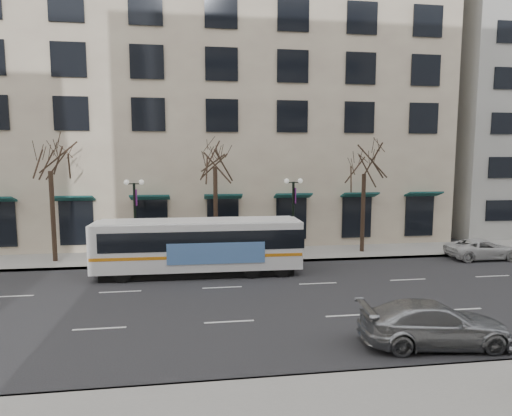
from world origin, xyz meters
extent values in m
plane|color=black|center=(0.00, 0.00, 0.00)|extent=(160.00, 160.00, 0.00)
cube|color=gray|center=(5.00, 9.00, 0.07)|extent=(80.00, 4.00, 0.15)
cube|color=tan|center=(-2.00, 21.00, 12.00)|extent=(40.00, 20.00, 24.00)
cylinder|color=black|center=(-10.00, 8.80, 2.87)|extent=(0.28, 0.28, 5.74)
cylinder|color=black|center=(0.00, 8.80, 2.97)|extent=(0.28, 0.28, 5.95)
cylinder|color=black|center=(10.00, 8.80, 2.73)|extent=(0.28, 0.28, 5.46)
cylinder|color=black|center=(-5.00, 8.20, 2.50)|extent=(0.16, 0.16, 5.00)
cylinder|color=black|center=(-5.00, 8.20, 0.15)|extent=(0.36, 0.36, 0.30)
cube|color=black|center=(-5.00, 8.20, 4.95)|extent=(0.90, 0.06, 0.06)
sphere|color=silver|center=(-5.45, 8.20, 5.05)|extent=(0.32, 0.32, 0.32)
sphere|color=silver|center=(-4.55, 8.20, 5.05)|extent=(0.32, 0.32, 0.32)
cube|color=#671D6D|center=(-4.88, 8.20, 4.10)|extent=(0.04, 0.45, 1.00)
cylinder|color=black|center=(5.00, 8.20, 2.50)|extent=(0.16, 0.16, 5.00)
cylinder|color=black|center=(5.00, 8.20, 0.15)|extent=(0.36, 0.36, 0.30)
cube|color=black|center=(5.00, 8.20, 4.95)|extent=(0.90, 0.06, 0.06)
sphere|color=silver|center=(4.55, 8.20, 5.05)|extent=(0.32, 0.32, 0.32)
sphere|color=silver|center=(5.45, 8.20, 5.05)|extent=(0.32, 0.32, 0.32)
cube|color=#671D6D|center=(5.12, 8.20, 4.10)|extent=(0.04, 0.45, 1.00)
cube|color=white|center=(-1.14, 4.93, 1.73)|extent=(11.42, 2.64, 2.61)
cube|color=black|center=(-1.14, 4.93, 0.26)|extent=(10.51, 2.33, 0.43)
cube|color=black|center=(-0.86, 4.93, 2.13)|extent=(10.97, 2.67, 1.04)
cube|color=orange|center=(-1.14, 4.93, 1.28)|extent=(11.31, 2.67, 0.17)
cube|color=#507DC2|center=(-0.21, 3.66, 1.47)|extent=(5.22, 0.14, 1.14)
cube|color=white|center=(-1.14, 4.93, 3.06)|extent=(10.85, 2.38, 0.08)
cylinder|color=black|center=(-5.14, 3.90, 0.47)|extent=(0.95, 0.28, 0.95)
cylinder|color=black|center=(-5.11, 6.08, 0.47)|extent=(0.95, 0.28, 0.95)
cylinder|color=black|center=(1.69, 3.80, 0.47)|extent=(0.95, 0.28, 0.95)
cylinder|color=black|center=(1.72, 5.98, 0.47)|extent=(0.95, 0.28, 0.95)
cylinder|color=black|center=(3.39, 3.77, 0.47)|extent=(0.95, 0.28, 0.95)
cylinder|color=black|center=(3.43, 5.95, 0.47)|extent=(0.95, 0.28, 0.95)
imported|color=#95989C|center=(6.96, -5.37, 0.76)|extent=(5.40, 2.62, 1.51)
imported|color=#BEBEBE|center=(17.17, 6.20, 0.64)|extent=(4.65, 2.22, 1.28)
camera|label=1|loc=(-1.22, -18.75, 6.53)|focal=30.00mm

